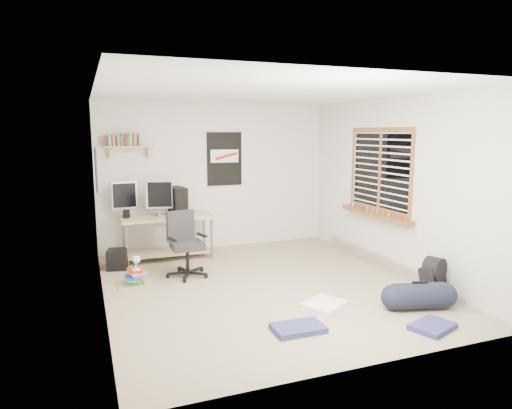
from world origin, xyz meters
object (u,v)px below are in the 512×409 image
object	(u,v)px
desk	(168,236)
book_stack	(135,274)
office_chair	(187,242)
duffel_bag	(419,297)
backpack	(433,283)

from	to	relation	value
desk	book_stack	distance (m)	1.31
desk	office_chair	bearing A→B (deg)	-101.36
office_chair	duffel_bag	world-z (taller)	office_chair
backpack	book_stack	size ratio (longest dim) A/B	0.87
office_chair	duffel_bag	distance (m)	3.10
duffel_bag	desk	bearing A→B (deg)	140.83
backpack	book_stack	world-z (taller)	backpack
backpack	office_chair	bearing A→B (deg)	122.13
desk	duffel_bag	distance (m)	3.92
office_chair	backpack	world-z (taller)	office_chair
desk	book_stack	world-z (taller)	desk
desk	office_chair	xyz separation A→B (m)	(0.10, -1.03, 0.12)
duffel_bag	book_stack	distance (m)	3.59
desk	duffel_bag	bearing A→B (deg)	-70.44
book_stack	office_chair	bearing A→B (deg)	7.73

